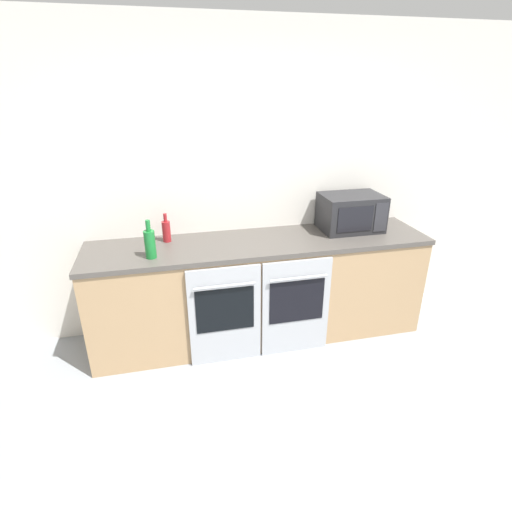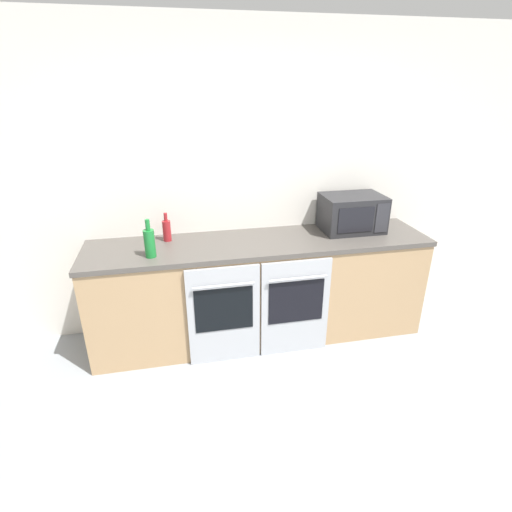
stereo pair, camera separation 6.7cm
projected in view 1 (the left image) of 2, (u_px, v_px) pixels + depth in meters
name	position (u px, v px, depth m)	size (l,w,h in m)	color
wall_back	(251.00, 184.00, 3.47)	(10.00, 0.06, 2.60)	silver
counter_back	(260.00, 289.00, 3.50)	(2.86, 0.66, 0.90)	tan
oven_left	(225.00, 315.00, 3.14)	(0.57, 0.06, 0.85)	#A8AAAF
oven_right	(296.00, 307.00, 3.26)	(0.57, 0.06, 0.85)	#A8AAAF
microwave	(351.00, 212.00, 3.52)	(0.53, 0.38, 0.32)	#232326
bottle_red	(166.00, 231.00, 3.27)	(0.07, 0.07, 0.24)	maroon
bottle_green	(150.00, 243.00, 2.96)	(0.08, 0.08, 0.30)	#19722D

